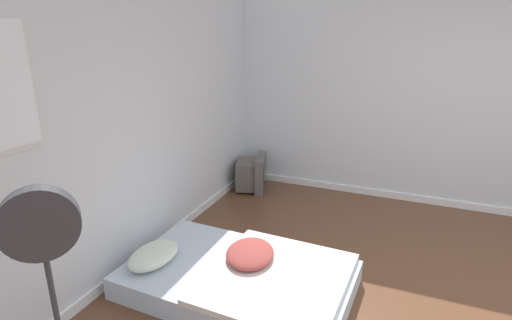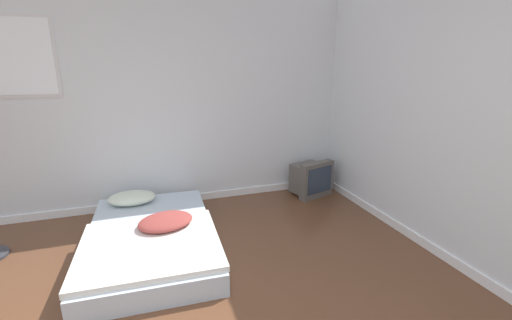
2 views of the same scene
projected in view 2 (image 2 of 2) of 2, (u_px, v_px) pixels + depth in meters
The scene contains 3 objects.
wall_back at pixel (148, 102), 3.98m from camera, with size 7.23×0.08×2.60m.
mattress_bed at pixel (151, 236), 3.29m from camera, with size 1.23×1.90×0.34m.
crt_tv at pixel (311, 178), 4.60m from camera, with size 0.55×0.49×0.48m.
Camera 2 is at (-0.10, -1.21, 1.75)m, focal length 24.00 mm.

